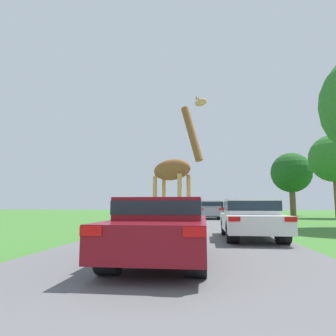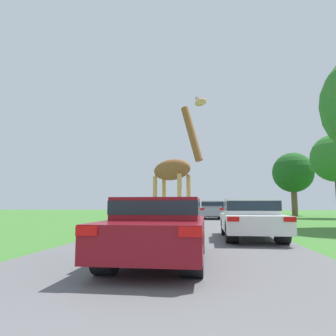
{
  "view_description": "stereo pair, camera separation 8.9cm",
  "coord_description": "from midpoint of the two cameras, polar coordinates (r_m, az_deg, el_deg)",
  "views": [
    {
      "loc": [
        0.62,
        -0.11,
        1.09
      ],
      "look_at": [
        -0.89,
        12.43,
        2.69
      ],
      "focal_mm": 32.0,
      "sensor_mm": 36.0,
      "label": 1
    },
    {
      "loc": [
        0.71,
        -0.1,
        1.09
      ],
      "look_at": [
        -0.89,
        12.43,
        2.69
      ],
      "focal_mm": 32.0,
      "sensor_mm": 36.0,
      "label": 2
    }
  ],
  "objects": [
    {
      "name": "road",
      "position": [
        30.13,
        6.11,
        -9.23
      ],
      "size": [
        6.57,
        120.0,
        0.0
      ],
      "color": "#5B5B5E",
      "rests_on": "ground"
    },
    {
      "name": "car_far_ahead",
      "position": [
        31.28,
        9.16,
        -7.64
      ],
      "size": [
        1.85,
        4.72,
        1.51
      ],
      "color": "black",
      "rests_on": "ground"
    },
    {
      "name": "car_lead_maroon",
      "position": [
        6.03,
        -1.15,
        -11.16
      ],
      "size": [
        1.73,
        3.93,
        1.24
      ],
      "color": "maroon",
      "rests_on": "ground"
    },
    {
      "name": "car_queue_left",
      "position": [
        25.6,
        8.41,
        -7.81
      ],
      "size": [
        1.84,
        4.32,
        1.48
      ],
      "color": "gray",
      "rests_on": "ground"
    },
    {
      "name": "tree_right_cluster",
      "position": [
        36.82,
        22.77,
        -0.86
      ],
      "size": [
        4.52,
        4.52,
        7.11
      ],
      "color": "brown",
      "rests_on": "ground"
    },
    {
      "name": "car_queue_right",
      "position": [
        10.47,
        15.59,
        -9.0
      ],
      "size": [
        1.78,
        4.2,
        1.32
      ],
      "color": "silver",
      "rests_on": "ground"
    },
    {
      "name": "giraffe_near_road",
      "position": [
        12.57,
        1.42,
        -0.53
      ],
      "size": [
        2.6,
        2.13,
        5.49
      ],
      "rotation": [
        0.0,
        0.0,
        -2.22
      ],
      "color": "tan",
      "rests_on": "ground"
    },
    {
      "name": "tree_left_edge",
      "position": [
        30.82,
        29.41,
        1.64
      ],
      "size": [
        4.33,
        4.33,
        7.53
      ],
      "color": "brown",
      "rests_on": "ground"
    }
  ]
}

